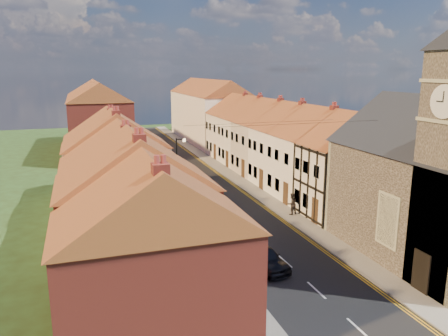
# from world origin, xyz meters

# --- Properties ---
(ground) EXTENTS (160.00, 160.00, 0.00)m
(ground) POSITION_xyz_m (0.00, 0.00, 0.00)
(ground) COLOR #2C5624
(ground) RESTS_ON ground
(road) EXTENTS (7.00, 90.00, 0.02)m
(road) POSITION_xyz_m (0.00, 30.00, 0.01)
(road) COLOR black
(road) RESTS_ON ground
(pavement_left) EXTENTS (1.80, 90.00, 0.12)m
(pavement_left) POSITION_xyz_m (-4.40, 30.00, 0.06)
(pavement_left) COLOR #A8A299
(pavement_left) RESTS_ON ground
(pavement_right) EXTENTS (1.80, 90.00, 0.12)m
(pavement_right) POSITION_xyz_m (4.40, 30.00, 0.06)
(pavement_right) COLOR #A8A299
(pavement_right) RESTS_ON ground
(church) EXTENTS (11.25, 14.25, 15.20)m
(church) POSITION_xyz_m (9.36, 3.32, 5.88)
(church) COLOR #302821
(church) RESTS_ON ground
(cottage_r_tudor) EXTENTS (8.30, 5.20, 9.00)m
(cottage_r_tudor) POSITION_xyz_m (9.27, 12.70, 4.47)
(cottage_r_tudor) COLOR white
(cottage_r_tudor) RESTS_ON ground
(cottage_r_white_near) EXTENTS (8.30, 6.00, 9.00)m
(cottage_r_white_near) POSITION_xyz_m (9.30, 18.10, 4.47)
(cottage_r_white_near) COLOR white
(cottage_r_white_near) RESTS_ON ground
(cottage_r_cream_mid) EXTENTS (8.30, 5.20, 9.00)m
(cottage_r_cream_mid) POSITION_xyz_m (9.30, 23.50, 4.48)
(cottage_r_cream_mid) COLOR white
(cottage_r_cream_mid) RESTS_ON ground
(cottage_r_pink) EXTENTS (8.30, 6.00, 9.00)m
(cottage_r_pink) POSITION_xyz_m (9.30, 28.90, 4.47)
(cottage_r_pink) COLOR beige
(cottage_r_pink) RESTS_ON ground
(cottage_r_white_far) EXTENTS (8.30, 5.20, 9.00)m
(cottage_r_white_far) POSITION_xyz_m (9.30, 34.30, 4.48)
(cottage_r_white_far) COLOR white
(cottage_r_white_far) RESTS_ON ground
(cottage_r_cream_far) EXTENTS (8.30, 6.00, 9.00)m
(cottage_r_cream_far) POSITION_xyz_m (9.30, 39.70, 4.47)
(cottage_r_cream_far) COLOR white
(cottage_r_cream_far) RESTS_ON ground
(cottage_l_brick_near) EXTENTS (8.30, 5.70, 8.80)m
(cottage_l_brick_near) POSITION_xyz_m (-9.30, -0.25, 4.37)
(cottage_l_brick_near) COLOR maroon
(cottage_l_brick_near) RESTS_ON ground
(cottage_l_cream) EXTENTS (8.30, 6.30, 9.10)m
(cottage_l_cream) POSITION_xyz_m (-9.30, 5.55, 4.52)
(cottage_l_cream) COLOR maroon
(cottage_l_cream) RESTS_ON ground
(cottage_l_white) EXTENTS (8.30, 6.90, 8.80)m
(cottage_l_white) POSITION_xyz_m (-9.30, 11.95, 4.37)
(cottage_l_white) COLOR beige
(cottage_l_white) RESTS_ON ground
(cottage_l_brick_mid) EXTENTS (8.30, 5.70, 9.10)m
(cottage_l_brick_mid) POSITION_xyz_m (-9.30, 18.05, 4.53)
(cottage_l_brick_mid) COLOR white
(cottage_l_brick_mid) RESTS_ON ground
(cottage_l_pink) EXTENTS (8.30, 6.30, 8.80)m
(cottage_l_pink) POSITION_xyz_m (-9.30, 23.85, 4.37)
(cottage_l_pink) COLOR silver
(cottage_l_pink) RESTS_ON ground
(block_right_far) EXTENTS (8.30, 24.20, 10.50)m
(block_right_far) POSITION_xyz_m (9.30, 55.00, 5.29)
(block_right_far) COLOR white
(block_right_far) RESTS_ON ground
(block_left_far) EXTENTS (8.30, 24.20, 10.50)m
(block_left_far) POSITION_xyz_m (-9.30, 50.00, 5.29)
(block_left_far) COLOR maroon
(block_left_far) RESTS_ON ground
(lamppost) EXTENTS (0.88, 0.15, 6.00)m
(lamppost) POSITION_xyz_m (-3.81, 20.00, 3.54)
(lamppost) COLOR black
(lamppost) RESTS_ON pavement_left
(car_near) EXTENTS (2.42, 4.44, 1.43)m
(car_near) POSITION_xyz_m (-1.69, 5.55, 0.72)
(car_near) COLOR black
(car_near) RESTS_ON ground
(car_mid) EXTENTS (1.46, 3.89, 1.27)m
(car_mid) POSITION_xyz_m (-3.20, 20.28, 0.63)
(car_mid) COLOR #93959A
(car_mid) RESTS_ON ground
(car_far) EXTENTS (2.24, 4.52, 1.26)m
(car_far) POSITION_xyz_m (-3.20, 39.66, 0.63)
(car_far) COLOR navy
(car_far) RESTS_ON ground
(car_distant) EXTENTS (2.33, 4.88, 1.35)m
(car_distant) POSITION_xyz_m (-3.20, 59.22, 0.67)
(car_distant) COLOR #AAABB2
(car_distant) RESTS_ON ground
(pedestrian_left) EXTENTS (0.62, 0.43, 1.64)m
(pedestrian_left) POSITION_xyz_m (-5.10, 12.29, 0.94)
(pedestrian_left) COLOR black
(pedestrian_left) RESTS_ON pavement_left
(pedestrian_right) EXTENTS (1.05, 0.90, 1.85)m
(pedestrian_right) POSITION_xyz_m (4.53, 13.95, 1.04)
(pedestrian_right) COLOR black
(pedestrian_right) RESTS_ON pavement_right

